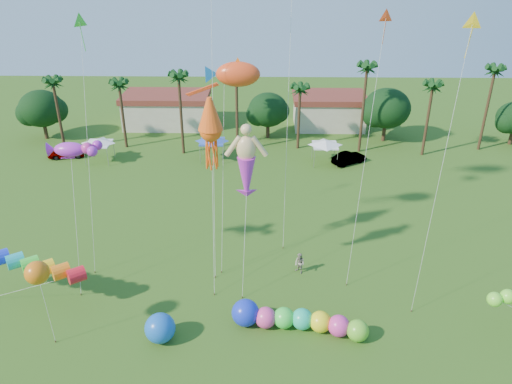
{
  "coord_description": "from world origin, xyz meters",
  "views": [
    {
      "loc": [
        0.59,
        -21.29,
        24.8
      ],
      "look_at": [
        0.0,
        10.0,
        9.0
      ],
      "focal_mm": 35.0,
      "sensor_mm": 36.0,
      "label": 1
    }
  ],
  "objects_px": {
    "car_a": "(67,152)",
    "blue_ball": "(160,328)",
    "spectator_b": "(300,263)",
    "car_b": "(349,158)",
    "caterpillar_inflatable": "(294,320)"
  },
  "relations": [
    {
      "from": "car_b",
      "to": "blue_ball",
      "type": "relative_size",
      "value": 2.12
    },
    {
      "from": "car_a",
      "to": "car_b",
      "type": "relative_size",
      "value": 1.01
    },
    {
      "from": "caterpillar_inflatable",
      "to": "blue_ball",
      "type": "distance_m",
      "value": 9.34
    },
    {
      "from": "car_a",
      "to": "car_b",
      "type": "bearing_deg",
      "value": -103.21
    },
    {
      "from": "car_a",
      "to": "blue_ball",
      "type": "relative_size",
      "value": 2.14
    },
    {
      "from": "car_a",
      "to": "caterpillar_inflatable",
      "type": "height_order",
      "value": "caterpillar_inflatable"
    },
    {
      "from": "car_b",
      "to": "caterpillar_inflatable",
      "type": "relative_size",
      "value": 0.46
    },
    {
      "from": "caterpillar_inflatable",
      "to": "blue_ball",
      "type": "xyz_separation_m",
      "value": [
        -9.25,
        -1.29,
        0.23
      ]
    },
    {
      "from": "car_a",
      "to": "blue_ball",
      "type": "height_order",
      "value": "blue_ball"
    },
    {
      "from": "car_b",
      "to": "caterpillar_inflatable",
      "type": "xyz_separation_m",
      "value": [
        -8.29,
        -29.78,
        0.09
      ]
    },
    {
      "from": "spectator_b",
      "to": "caterpillar_inflatable",
      "type": "height_order",
      "value": "caterpillar_inflatable"
    },
    {
      "from": "car_a",
      "to": "blue_ball",
      "type": "distance_m",
      "value": 37.13
    },
    {
      "from": "caterpillar_inflatable",
      "to": "car_a",
      "type": "bearing_deg",
      "value": 141.09
    },
    {
      "from": "car_a",
      "to": "spectator_b",
      "type": "relative_size",
      "value": 2.44
    },
    {
      "from": "spectator_b",
      "to": "caterpillar_inflatable",
      "type": "xyz_separation_m",
      "value": [
        -0.8,
        -6.76,
        -0.09
      ]
    }
  ]
}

